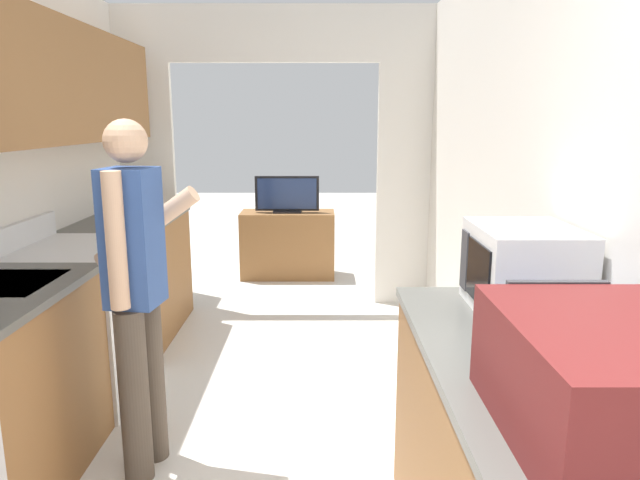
% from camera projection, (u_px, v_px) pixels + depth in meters
% --- Properties ---
extents(wall_right, '(0.06, 6.69, 2.50)m').
position_uv_depth(wall_right, '(580.00, 215.00, 2.11)').
color(wall_right, white).
rests_on(wall_right, ground_plane).
extents(wall_far_with_doorway, '(3.02, 0.06, 2.50)m').
position_uv_depth(wall_far_with_doorway, '(275.00, 137.00, 4.78)').
color(wall_far_with_doorway, white).
rests_on(wall_far_with_doorway, ground_plane).
extents(counter_left, '(0.62, 3.00, 0.90)m').
position_uv_depth(counter_left, '(85.00, 318.00, 3.36)').
color(counter_left, brown).
rests_on(counter_left, ground_plane).
extents(range_oven, '(0.66, 0.75, 1.04)m').
position_uv_depth(range_oven, '(81.00, 321.00, 3.29)').
color(range_oven, white).
rests_on(range_oven, ground_plane).
extents(person, '(0.52, 0.41, 1.60)m').
position_uv_depth(person, '(136.00, 292.00, 2.50)').
color(person, '#4C4238').
rests_on(person, ground_plane).
extents(suitcase, '(0.45, 0.62, 0.27)m').
position_uv_depth(suitcase, '(610.00, 381.00, 1.25)').
color(suitcase, '#5B1919').
rests_on(suitcase, counter_right).
extents(microwave, '(0.36, 0.45, 0.32)m').
position_uv_depth(microwave, '(523.00, 270.00, 2.08)').
color(microwave, white).
rests_on(microwave, counter_right).
extents(book_stack, '(0.25, 0.32, 0.05)m').
position_uv_depth(book_stack, '(536.00, 346.00, 1.72)').
color(book_stack, black).
rests_on(book_stack, counter_right).
extents(tv_cabinet, '(0.95, 0.42, 0.68)m').
position_uv_depth(tv_cabinet, '(288.00, 244.00, 5.85)').
color(tv_cabinet, brown).
rests_on(tv_cabinet, ground_plane).
extents(television, '(0.64, 0.16, 0.37)m').
position_uv_depth(television, '(287.00, 195.00, 5.70)').
color(television, black).
rests_on(television, tv_cabinet).
extents(knife, '(0.16, 0.29, 0.02)m').
position_uv_depth(knife, '(114.00, 229.00, 3.66)').
color(knife, '#B7B7BC').
rests_on(knife, counter_left).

